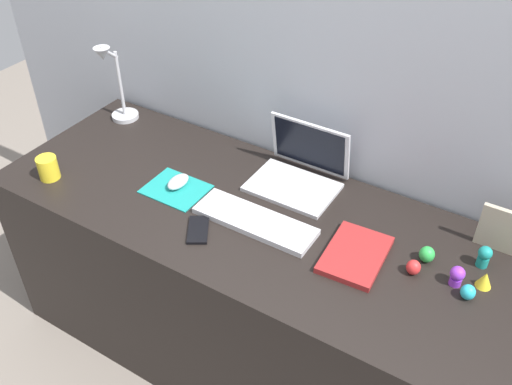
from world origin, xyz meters
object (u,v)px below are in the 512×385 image
(mouse, at_px, (178,182))
(toy_figurine_teal, at_px, (484,256))
(laptop, at_px, (300,169))
(toy_figurine_purple, at_px, (457,275))
(toy_figurine_yellow, at_px, (485,280))
(notebook_pad, at_px, (355,255))
(toy_figurine_cyan, at_px, (468,293))
(cell_phone, at_px, (198,230))
(coffee_mug, at_px, (48,168))
(picture_frame, at_px, (499,229))
(toy_figurine_red, at_px, (413,267))
(toy_figurine_green, at_px, (427,254))
(desk_lamp, at_px, (115,86))
(keyboard, at_px, (255,221))

(mouse, bearing_deg, toy_figurine_teal, 9.45)
(laptop, relative_size, toy_figurine_purple, 4.64)
(toy_figurine_purple, bearing_deg, toy_figurine_yellow, 26.21)
(notebook_pad, height_order, toy_figurine_cyan, toy_figurine_cyan)
(mouse, bearing_deg, toy_figurine_yellow, 4.78)
(cell_phone, xyz_separation_m, toy_figurine_teal, (0.81, 0.32, 0.03))
(mouse, bearing_deg, coffee_mug, -154.89)
(laptop, distance_m, picture_frame, 0.67)
(coffee_mug, xyz_separation_m, toy_figurine_red, (1.27, 0.23, -0.02))
(toy_figurine_teal, xyz_separation_m, toy_figurine_yellow, (0.03, -0.08, -0.01))
(toy_figurine_teal, bearing_deg, laptop, 172.73)
(toy_figurine_green, bearing_deg, cell_phone, -159.14)
(toy_figurine_yellow, bearing_deg, cell_phone, -164.03)
(coffee_mug, bearing_deg, toy_figurine_purple, 10.24)
(coffee_mug, height_order, toy_figurine_cyan, coffee_mug)
(toy_figurine_teal, bearing_deg, toy_figurine_yellow, -72.80)
(toy_figurine_yellow, bearing_deg, toy_figurine_green, 175.71)
(notebook_pad, height_order, toy_figurine_teal, toy_figurine_teal)
(picture_frame, height_order, toy_figurine_teal, picture_frame)
(mouse, relative_size, toy_figurine_purple, 1.49)
(desk_lamp, xyz_separation_m, toy_figurine_red, (1.32, -0.20, -0.14))
(keyboard, bearing_deg, toy_figurine_purple, 7.00)
(desk_lamp, height_order, picture_frame, desk_lamp)
(toy_figurine_green, bearing_deg, desk_lamp, 174.35)
(laptop, distance_m, notebook_pad, 0.41)
(keyboard, height_order, toy_figurine_cyan, toy_figurine_cyan)
(laptop, height_order, toy_figurine_green, laptop)
(keyboard, height_order, toy_figurine_red, toy_figurine_red)
(cell_phone, distance_m, coffee_mug, 0.63)
(picture_frame, bearing_deg, toy_figurine_red, -126.58)
(cell_phone, distance_m, notebook_pad, 0.50)
(picture_frame, bearing_deg, toy_figurine_purple, -104.75)
(coffee_mug, xyz_separation_m, toy_figurine_green, (1.28, 0.30, -0.02))
(coffee_mug, relative_size, toy_figurine_red, 1.80)
(keyboard, bearing_deg, coffee_mug, -167.13)
(coffee_mug, xyz_separation_m, toy_figurine_yellow, (1.46, 0.29, -0.02))
(keyboard, bearing_deg, laptop, 86.89)
(picture_frame, relative_size, toy_figurine_yellow, 2.96)
(toy_figurine_red, bearing_deg, picture_frame, 53.42)
(notebook_pad, bearing_deg, laptop, 138.85)
(mouse, xyz_separation_m, toy_figurine_green, (0.86, 0.10, 0.00))
(coffee_mug, height_order, toy_figurine_teal, coffee_mug)
(laptop, relative_size, toy_figurine_yellow, 5.91)
(notebook_pad, distance_m, toy_figurine_teal, 0.38)
(picture_frame, relative_size, toy_figurine_cyan, 3.25)
(picture_frame, distance_m, toy_figurine_green, 0.23)
(toy_figurine_yellow, relative_size, toy_figurine_red, 1.09)
(notebook_pad, height_order, toy_figurine_purple, toy_figurine_purple)
(cell_phone, bearing_deg, toy_figurine_green, -11.12)
(mouse, relative_size, desk_lamp, 0.28)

